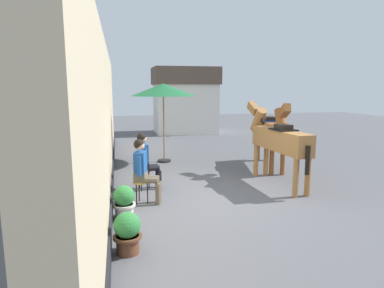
{
  "coord_description": "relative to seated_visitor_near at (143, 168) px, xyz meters",
  "views": [
    {
      "loc": [
        -2.2,
        -7.01,
        2.46
      ],
      "look_at": [
        -0.4,
        1.2,
        1.05
      ],
      "focal_mm": 31.76,
      "sensor_mm": 36.0,
      "label": 1
    }
  ],
  "objects": [
    {
      "name": "flower_planter_near",
      "position": [
        -0.41,
        -2.2,
        -0.44
      ],
      "size": [
        0.43,
        0.43,
        0.64
      ],
      "color": "brown",
      "rests_on": "ground_plane"
    },
    {
      "name": "pub_facade_wall",
      "position": [
        -0.84,
        1.46,
        0.76
      ],
      "size": [
        0.34,
        14.0,
        3.4
      ],
      "color": "#CCB793",
      "rests_on": "ground_plane"
    },
    {
      "name": "saddled_horse_far",
      "position": [
        4.04,
        2.42,
        0.38
      ],
      "size": [
        0.9,
        2.96,
        2.06
      ],
      "color": "brown",
      "rests_on": "ground_plane"
    },
    {
      "name": "seated_visitor_far",
      "position": [
        0.12,
        0.99,
        0.0
      ],
      "size": [
        0.61,
        0.49,
        1.39
      ],
      "color": "black",
      "rests_on": "ground_plane"
    },
    {
      "name": "flower_planter_middle",
      "position": [
        -0.43,
        -0.78,
        -0.44
      ],
      "size": [
        0.43,
        0.43,
        0.64
      ],
      "color": "beige",
      "rests_on": "ground_plane"
    },
    {
      "name": "satchel_bag",
      "position": [
        0.15,
        1.7,
        -0.68
      ],
      "size": [
        0.17,
        0.3,
        0.2
      ],
      "primitive_type": "cube",
      "rotation": [
        0.0,
        0.0,
        1.75
      ],
      "color": "maroon",
      "rests_on": "ground_plane"
    },
    {
      "name": "cafe_parasol",
      "position": [
        0.98,
        3.99,
        1.59
      ],
      "size": [
        2.1,
        2.1,
        2.58
      ],
      "color": "black",
      "rests_on": "ground_plane"
    },
    {
      "name": "distant_cottage",
      "position": [
        3.11,
        11.18,
        1.02
      ],
      "size": [
        3.4,
        2.6,
        3.5
      ],
      "color": "silver",
      "rests_on": "ground_plane"
    },
    {
      "name": "ground_plane",
      "position": [
        1.71,
        2.96,
        -0.78
      ],
      "size": [
        40.0,
        40.0,
        0.0
      ],
      "primitive_type": "plane",
      "color": "#56565B"
    },
    {
      "name": "saddled_horse_near",
      "position": [
        3.44,
        0.76,
        0.38
      ],
      "size": [
        0.59,
        3.0,
        2.06
      ],
      "color": "#9E6B38",
      "rests_on": "ground_plane"
    },
    {
      "name": "seated_visitor_near",
      "position": [
        0.0,
        0.0,
        0.0
      ],
      "size": [
        0.61,
        0.48,
        1.39
      ],
      "color": "gold",
      "rests_on": "ground_plane"
    }
  ]
}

